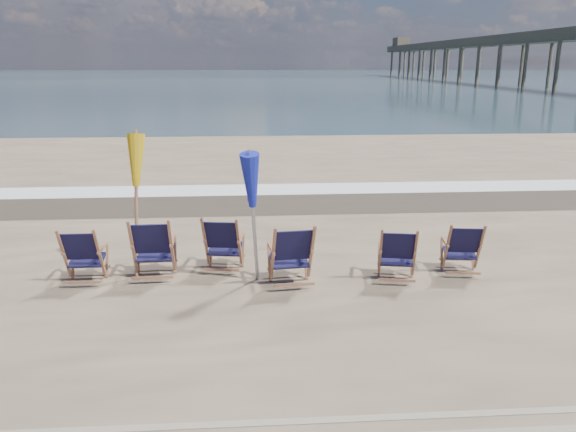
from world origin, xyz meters
name	(u,v)px	position (x,y,z in m)	size (l,w,h in m)	color
ocean	(251,77)	(0.00, 128.00, 0.00)	(400.00, 400.00, 0.00)	#314752
surf_foam	(273,189)	(0.00, 8.30, 0.00)	(200.00, 1.40, 0.01)	silver
wet_sand_strip	(275,202)	(0.00, 6.80, 0.00)	(200.00, 2.60, 0.00)	#42362A
beach_chair_0	(100,256)	(-3.02, 1.54, 0.49)	(0.63, 0.71, 0.98)	black
beach_chair_1	(172,249)	(-1.91, 1.66, 0.54)	(0.70, 0.78, 1.09)	black
beach_chair_2	(239,245)	(-0.84, 1.90, 0.51)	(0.65, 0.73, 1.01)	black
beach_chair_3	(311,255)	(0.30, 1.23, 0.54)	(0.69, 0.77, 1.07)	black
beach_chair_4	(415,256)	(1.94, 1.23, 0.48)	(0.61, 0.69, 0.96)	black
beach_chair_5	(480,249)	(3.10, 1.48, 0.47)	(0.60, 0.68, 0.94)	black
umbrella_yellow	(133,168)	(-2.49, 1.99, 1.80)	(0.30, 0.30, 2.33)	#8C5A3F
umbrella_blue	(253,184)	(-0.59, 1.40, 1.64)	(0.30, 0.30, 2.16)	#A5A5AD
fishing_pier	(518,53)	(38.00, 74.00, 4.65)	(4.40, 140.00, 9.30)	brown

